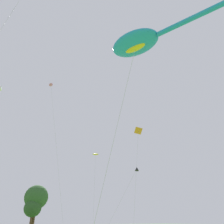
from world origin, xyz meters
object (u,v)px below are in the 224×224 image
small_kite_bird_shape (136,169)px  tree_oak_left (36,197)px  tree_pine_center (33,208)px  small_kite_delta_white (95,155)px  small_kite_box_yellow (138,134)px  small_kite_triangle_green (0,89)px  big_show_kite (139,42)px  small_kite_streamer_purple (51,87)px

small_kite_bird_shape → tree_oak_left: (1.19, 48.07, 0.14)m
small_kite_bird_shape → tree_pine_center: size_ratio=1.10×
tree_pine_center → tree_oak_left: 3.35m
small_kite_delta_white → small_kite_box_yellow: (2.99, -8.54, 1.97)m
small_kite_triangle_green → tree_pine_center: size_ratio=1.86×
big_show_kite → tree_pine_center: (9.75, 59.36, -10.53)m
small_kite_delta_white → tree_pine_center: bearing=114.0°
small_kite_bird_shape → small_kite_delta_white: bearing=141.2°
tree_oak_left → small_kite_box_yellow: bearing=-87.7°
small_kite_delta_white → small_kite_bird_shape: size_ratio=1.52×
small_kite_box_yellow → tree_oak_left: (-1.79, 45.38, -6.37)m
small_kite_streamer_purple → tree_pine_center: size_ratio=3.13×
small_kite_streamer_purple → small_kite_box_yellow: small_kite_streamer_purple is taller
small_kite_delta_white → small_kite_bird_shape: 12.11m
tree_oak_left → tree_pine_center: bearing=-130.1°
small_kite_delta_white → tree_oak_left: bearing=112.5°
small_kite_streamer_purple → small_kite_bird_shape: 21.54m
small_kite_delta_white → small_kite_triangle_green: (-18.27, -12.23, 1.25)m
small_kite_delta_white → small_kite_triangle_green: 22.02m
small_kite_triangle_green → small_kite_bird_shape: bearing=-98.4°
small_kite_streamer_purple → small_kite_triangle_green: (-8.58, -12.23, -9.82)m
small_kite_triangle_green → tree_pine_center: small_kite_triangle_green is taller
small_kite_bird_shape → small_kite_triangle_green: bearing=-125.7°
big_show_kite → small_kite_streamer_purple: size_ratio=0.67×
small_kite_streamer_purple → small_kite_delta_white: size_ratio=1.88×
small_kite_streamer_purple → small_kite_delta_white: small_kite_streamer_purple is taller
small_kite_bird_shape → small_kite_box_yellow: small_kite_box_yellow is taller
small_kite_delta_white → tree_oak_left: size_ratio=1.10×
big_show_kite → small_kite_streamer_purple: 24.93m
big_show_kite → small_kite_bird_shape: (9.50, 12.39, -7.65)m
big_show_kite → small_kite_box_yellow: (12.48, 15.09, -1.14)m
small_kite_streamer_purple → tree_oak_left: bearing=179.6°
small_kite_delta_white → small_kite_triangle_green: small_kite_triangle_green is taller
small_kite_streamer_purple → small_kite_triangle_green: 17.88m
small_kite_streamer_purple → small_kite_bird_shape: size_ratio=2.86×
small_kite_delta_white → small_kite_box_yellow: size_ratio=0.82×
small_kite_bird_shape → small_kite_box_yellow: (2.98, 2.69, 6.51)m
small_kite_streamer_purple → big_show_kite: bearing=16.5°
tree_pine_center → tree_oak_left: bearing=49.9°
tree_pine_center → small_kite_delta_white: bearing=-90.4°
small_kite_triangle_green → big_show_kite: bearing=-154.0°
big_show_kite → tree_oak_left: big_show_kite is taller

